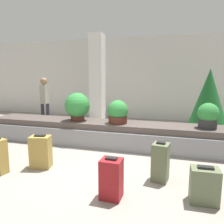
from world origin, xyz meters
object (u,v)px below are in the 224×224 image
suitcase_4 (160,162)px  traveler_0 (45,98)px  suitcase_1 (41,152)px  potted_plant_0 (118,113)px  suitcase_3 (111,179)px  potted_plant_1 (77,106)px  decorated_tree (209,100)px  suitcase_2 (204,185)px  pillar (97,79)px  potted_plant_2 (208,116)px

suitcase_4 → traveler_0: bearing=153.2°
suitcase_1 → suitcase_4: (2.16, 0.09, 0.01)m
potted_plant_0 → suitcase_3: bearing=-77.6°
potted_plant_0 → potted_plant_1: 1.07m
suitcase_1 → decorated_tree: bearing=32.0°
suitcase_2 → potted_plant_1: 3.51m
pillar → suitcase_4: size_ratio=4.92×
suitcase_2 → potted_plant_2: bearing=80.1°
pillar → potted_plant_2: size_ratio=5.85×
suitcase_1 → suitcase_2: size_ratio=1.22×
suitcase_1 → decorated_tree: 4.66m
suitcase_1 → traveler_0: bearing=108.4°
suitcase_2 → potted_plant_0: 2.70m
suitcase_4 → suitcase_1: bearing=-168.6°
suitcase_3 → potted_plant_2: size_ratio=1.08×
suitcase_1 → suitcase_2: bearing=-21.4°
potted_plant_2 → decorated_tree: decorated_tree is taller
decorated_tree → traveler_0: bearing=-176.7°
suitcase_4 → pillar: bearing=130.6°
decorated_tree → pillar: bearing=163.6°
suitcase_4 → potted_plant_1: bearing=153.6°
pillar → decorated_tree: size_ratio=1.69×
suitcase_1 → suitcase_3: (1.55, -0.63, -0.02)m
suitcase_1 → suitcase_2: (2.77, -0.40, -0.06)m
suitcase_4 → traveler_0: size_ratio=0.40×
suitcase_2 → traveler_0: size_ratio=0.31×
suitcase_1 → potted_plant_0: (1.05, 1.60, 0.53)m
traveler_0 → potted_plant_1: bearing=43.3°
pillar → potted_plant_0: size_ratio=5.79×
potted_plant_0 → traveler_0: 3.18m
pillar → suitcase_1: pillar is taller
suitcase_1 → suitcase_3: suitcase_1 is taller
suitcase_3 → suitcase_4: bearing=50.9°
suitcase_2 → potted_plant_2: potted_plant_2 is taller
suitcase_2 → potted_plant_1: bearing=141.5°
potted_plant_0 → suitcase_4: bearing=-53.8°
potted_plant_0 → potted_plant_1: (-1.06, 0.03, 0.11)m
potted_plant_1 → potted_plant_2: potted_plant_1 is taller
suitcase_3 → decorated_tree: bearing=67.8°
pillar → suitcase_2: size_ratio=6.22×
suitcase_4 → potted_plant_0: 1.95m
suitcase_1 → suitcase_3: size_ratio=1.06×
suitcase_3 → potted_plant_2: bearing=58.3°
suitcase_2 → traveler_0: bearing=141.4°
suitcase_1 → decorated_tree: decorated_tree is taller
potted_plant_0 → potted_plant_1: size_ratio=0.79×
decorated_tree → potted_plant_0: bearing=-143.0°
potted_plant_2 → potted_plant_1: bearing=-179.4°
suitcase_3 → traveler_0: traveler_0 is taller
suitcase_1 → suitcase_4: size_ratio=0.96×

